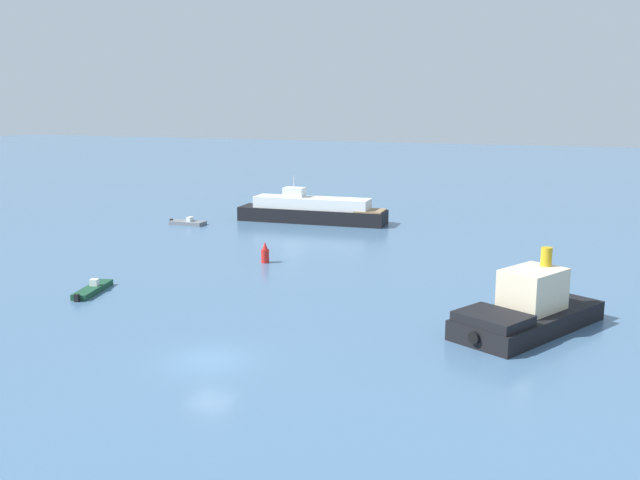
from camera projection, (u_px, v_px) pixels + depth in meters
ground_plane at (210, 360)px, 38.63m from camera, size 400.00×400.00×0.00m
tugboat at (527, 310)px, 43.52m from camera, size 8.98×11.80×5.03m
small_motorboat at (188, 223)px, 80.65m from camera, size 4.34×1.83×0.92m
fishing_skiff at (92, 289)px, 52.22m from camera, size 2.20×5.04×0.93m
white_riverboat at (312, 211)px, 82.08m from camera, size 17.78×4.58×5.43m
channel_buoy_red at (265, 254)px, 61.67m from camera, size 0.70×0.70×1.90m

